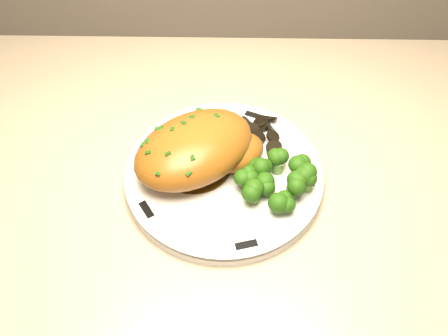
{
  "coord_description": "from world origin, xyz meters",
  "views": [
    {
      "loc": [
        0.46,
        1.23,
        1.43
      ],
      "look_at": [
        0.45,
        1.68,
        0.88
      ],
      "focal_mm": 45.0,
      "sensor_mm": 36.0,
      "label": 1
    }
  ],
  "objects_px": {
    "counter": "(146,322)",
    "broccoli_florets": "(277,179)",
    "chicken_breast": "(199,149)",
    "plate": "(224,177)"
  },
  "relations": [
    {
      "from": "plate",
      "to": "broccoli_florets",
      "type": "xyz_separation_m",
      "value": [
        0.07,
        -0.02,
        0.03
      ]
    },
    {
      "from": "plate",
      "to": "broccoli_florets",
      "type": "distance_m",
      "value": 0.07
    },
    {
      "from": "counter",
      "to": "broccoli_florets",
      "type": "relative_size",
      "value": 20.51
    },
    {
      "from": "counter",
      "to": "chicken_breast",
      "type": "xyz_separation_m",
      "value": [
        0.12,
        0.02,
        0.47
      ]
    },
    {
      "from": "broccoli_florets",
      "to": "plate",
      "type": "bearing_deg",
      "value": 159.6
    },
    {
      "from": "plate",
      "to": "chicken_breast",
      "type": "xyz_separation_m",
      "value": [
        -0.03,
        0.01,
        0.04
      ]
    },
    {
      "from": "chicken_breast",
      "to": "plate",
      "type": "bearing_deg",
      "value": -58.23
    },
    {
      "from": "counter",
      "to": "broccoli_florets",
      "type": "distance_m",
      "value": 0.51
    },
    {
      "from": "plate",
      "to": "chicken_breast",
      "type": "relative_size",
      "value": 1.28
    },
    {
      "from": "plate",
      "to": "counter",
      "type": "bearing_deg",
      "value": -176.84
    }
  ]
}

